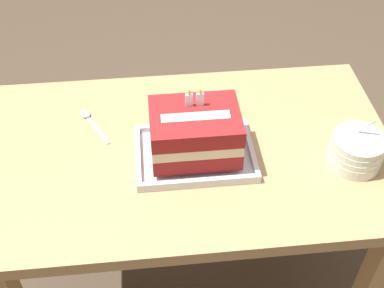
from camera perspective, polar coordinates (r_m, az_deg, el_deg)
name	(u,v)px	position (r m, az deg, el deg)	size (l,w,h in m)	color
ground_plane	(190,287)	(1.83, -0.23, -16.05)	(8.00, 8.00, 0.00)	#4C3D2D
dining_table	(189,179)	(1.36, -0.30, -3.96)	(1.05, 0.63, 0.69)	tan
foil_tray	(195,155)	(1.25, 0.33, -1.22)	(0.29, 0.21, 0.02)	silver
birthday_cake	(195,132)	(1.20, 0.34, 1.35)	(0.21, 0.16, 0.17)	maroon
bowl_stack	(356,150)	(1.28, 18.23, -0.71)	(0.13, 0.13, 0.13)	silver
serving_spoon_near_tray	(89,118)	(1.38, -11.71, 2.90)	(0.09, 0.14, 0.01)	silver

